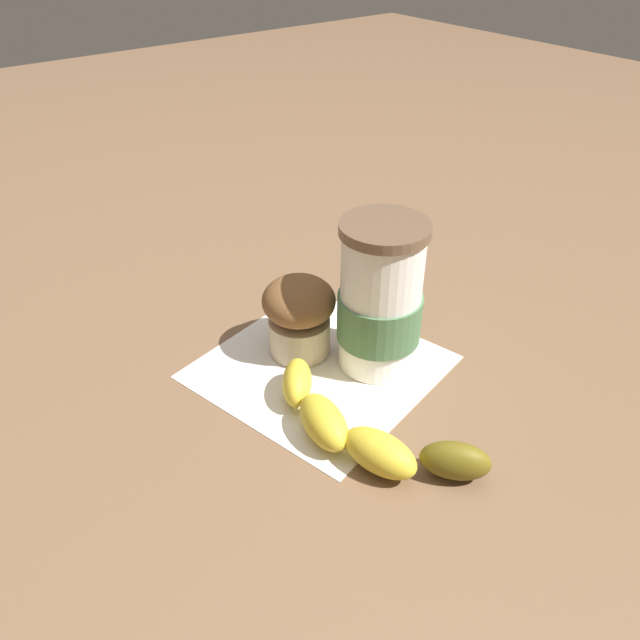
% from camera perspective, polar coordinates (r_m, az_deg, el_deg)
% --- Properties ---
extents(ground_plane, '(3.00, 3.00, 0.00)m').
position_cam_1_polar(ground_plane, '(0.63, -0.00, -4.33)').
color(ground_plane, brown).
extents(paper_napkin, '(0.25, 0.25, 0.00)m').
position_cam_1_polar(paper_napkin, '(0.63, -0.00, -4.28)').
color(paper_napkin, white).
rests_on(paper_napkin, ground_plane).
extents(coffee_cup, '(0.08, 0.08, 0.15)m').
position_cam_1_polar(coffee_cup, '(0.60, 5.52, 1.70)').
color(coffee_cup, white).
rests_on(coffee_cup, paper_napkin).
extents(muffin, '(0.07, 0.07, 0.08)m').
position_cam_1_polar(muffin, '(0.63, -1.96, 0.57)').
color(muffin, beige).
rests_on(muffin, paper_napkin).
extents(banana, '(0.11, 0.22, 0.03)m').
position_cam_1_polar(banana, '(0.54, 3.51, -9.99)').
color(banana, yellow).
rests_on(banana, paper_napkin).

